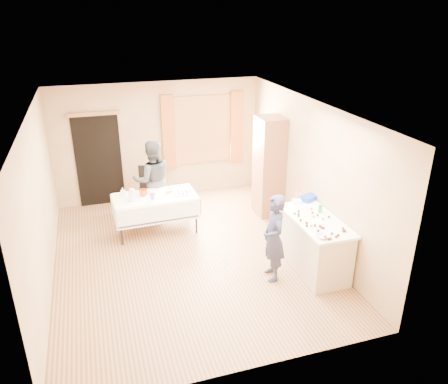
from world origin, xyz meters
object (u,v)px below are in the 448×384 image
object	(u,v)px
cabinet	(269,167)
woman	(153,180)
counter	(314,244)
chair	(147,198)
party_table	(156,210)
girl	(274,238)

from	to	relation	value
cabinet	woman	world-z (taller)	cabinet
cabinet	counter	world-z (taller)	cabinet
counter	chair	size ratio (longest dim) A/B	1.53
party_table	chair	size ratio (longest dim) A/B	1.67
cabinet	counter	xyz separation A→B (m)	(-0.10, -2.20, -0.57)
party_table	girl	size ratio (longest dim) A/B	1.12
cabinet	party_table	distance (m)	2.44
counter	girl	size ratio (longest dim) A/B	1.02
cabinet	party_table	bearing A→B (deg)	-176.87
counter	girl	world-z (taller)	girl
cabinet	woman	bearing A→B (deg)	167.52
cabinet	girl	bearing A→B (deg)	-110.77
counter	chair	world-z (taller)	chair
chair	woman	world-z (taller)	woman
woman	party_table	bearing A→B (deg)	84.77
cabinet	girl	world-z (taller)	cabinet
chair	cabinet	bearing A→B (deg)	3.65
cabinet	counter	distance (m)	2.27
cabinet	girl	distance (m)	2.43
counter	party_table	world-z (taller)	counter
cabinet	woman	distance (m)	2.37
counter	party_table	distance (m)	3.07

